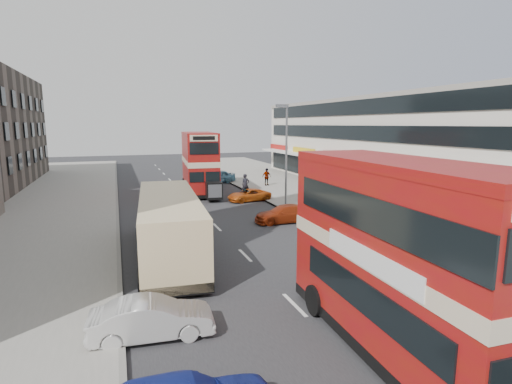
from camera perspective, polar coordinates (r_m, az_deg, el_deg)
name	(u,v)px	position (r m, az deg, el deg)	size (l,w,h in m)	color
ground	(320,331)	(13.87, 9.18, -19.00)	(160.00, 160.00, 0.00)	#28282B
road_surface	(199,209)	(31.90, -8.16, -2.41)	(12.00, 90.00, 0.01)	#28282B
pavement_right	(332,199)	(36.11, 10.86, -0.96)	(12.00, 90.00, 0.15)	gray
pavement_left	(27,220)	(31.91, -29.84, -3.49)	(12.00, 90.00, 0.15)	gray
kerb_left	(117,214)	(31.33, -19.18, -2.95)	(0.20, 90.00, 0.16)	gray
kerb_right	(271,203)	(33.57, 2.11, -1.60)	(0.20, 90.00, 0.16)	gray
commercial_row	(395,144)	(41.71, 19.22, 6.48)	(9.90, 46.20, 9.30)	silver
street_lamp	(285,148)	(31.29, 4.23, 6.26)	(1.00, 0.20, 8.12)	slate
bus_main	(402,258)	(12.23, 20.07, -8.80)	(3.07, 10.01, 5.46)	black
bus_second	(200,162)	(39.11, -8.05, 4.22)	(3.70, 10.48, 5.65)	black
coach	(169,224)	(20.47, -12.29, -4.45)	(3.58, 11.13, 2.90)	black
car_left_front	(152,319)	(13.47, -14.62, -17.10)	(1.33, 3.82, 1.26)	beige
car_right_a	(284,214)	(27.28, 4.07, -3.13)	(1.68, 4.13, 1.20)	#972C0F
car_right_b	(249,195)	(34.71, -1.01, -0.45)	(1.75, 3.80, 1.06)	#CA5614
car_right_c	(216,177)	(45.57, -5.72, 2.20)	(1.75, 4.36, 1.49)	#5792AE
pedestrian_near	(324,207)	(28.09, 9.64, -2.11)	(0.60, 0.40, 1.62)	gray
pedestrian_far	(267,177)	(42.68, 1.51, 2.19)	(1.08, 0.45, 1.85)	gray
cyclist	(246,191)	(35.38, -1.50, 0.14)	(0.88, 1.97, 2.29)	gray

